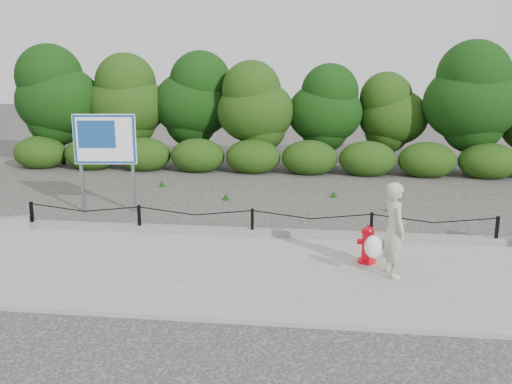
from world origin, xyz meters
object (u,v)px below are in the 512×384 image
at_px(concrete_block, 9,224).
at_px(advertising_sign, 105,144).
at_px(pedestrian, 393,231).
at_px(fire_hydrant, 367,245).

distance_m(concrete_block, advertising_sign, 2.98).
bearing_deg(pedestrian, concrete_block, 61.92).
bearing_deg(concrete_block, advertising_sign, 55.03).
distance_m(fire_hydrant, concrete_block, 7.81).
xyz_separation_m(fire_hydrant, pedestrian, (0.36, -0.60, 0.46)).
xyz_separation_m(concrete_block, advertising_sign, (1.46, 2.08, 1.54)).
relative_size(fire_hydrant, pedestrian, 0.44).
relative_size(pedestrian, advertising_sign, 0.66).
height_order(concrete_block, advertising_sign, advertising_sign).
bearing_deg(pedestrian, fire_hydrant, 15.11).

